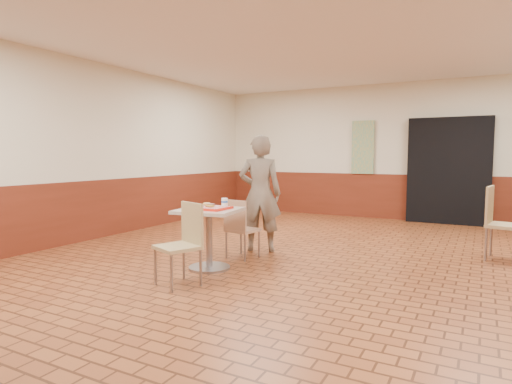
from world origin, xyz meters
The scene contains 13 objects.
room_shell centered at (0.00, 0.00, 1.50)m, with size 8.01×10.01×3.01m.
wainscot_band centered at (0.00, 0.00, 0.50)m, with size 8.00×10.00×1.00m.
corridor_doorway centered at (1.20, 4.88, 1.10)m, with size 1.60×0.22×2.20m, color black.
promo_poster centered at (-0.60, 4.94, 1.60)m, with size 0.50×0.03×1.20m, color gray.
main_table centered at (-1.16, -0.40, 0.51)m, with size 0.72×0.72×0.76m.
chair_main_front centered at (-1.04, -1.07, 0.51)m, with size 0.54×0.54×0.90m.
chair_main_back centered at (-1.09, 0.24, 0.46)m, with size 0.43×0.43×0.82m.
customer centered at (-1.06, 0.80, 0.86)m, with size 0.63×0.41×1.72m, color #736859.
serving_tray centered at (-1.16, -0.40, 0.78)m, with size 0.49×0.38×0.03m.
ring_donut centered at (-1.26, -0.30, 0.81)m, with size 0.11×0.11×0.03m, color #E5B153.
long_john_donut centered at (-1.11, -0.44, 0.81)m, with size 0.15×0.09×0.04m.
paper_cup centered at (-1.01, -0.27, 0.84)m, with size 0.08×0.08×0.10m.
chair_second_left centered at (2.06, 1.86, 0.56)m, with size 0.53×0.53×1.00m.
Camera 1 is at (1.85, -4.79, 1.43)m, focal length 30.00 mm.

